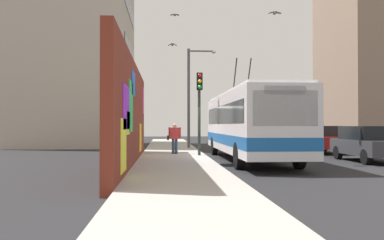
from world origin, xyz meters
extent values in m
plane|color=#232326|center=(0.00, 0.00, 0.00)|extent=(80.00, 80.00, 0.00)
cube|color=#ADA8A0|center=(0.00, 1.60, 0.07)|extent=(48.00, 3.20, 0.15)
cube|color=maroon|center=(-3.81, 3.35, 2.04)|extent=(14.38, 0.30, 4.07)
cube|color=yellow|center=(-0.23, 3.19, 1.04)|extent=(1.49, 0.02, 1.32)
cube|color=yellow|center=(-7.19, 3.19, 1.69)|extent=(1.18, 0.02, 0.72)
cube|color=green|center=(-6.12, 3.19, 2.26)|extent=(1.52, 0.02, 1.73)
cube|color=yellow|center=(-8.67, 3.19, 1.07)|extent=(1.54, 0.02, 1.48)
cube|color=#8C19D8|center=(-7.89, 3.19, 2.15)|extent=(2.02, 0.02, 1.30)
cube|color=#F2338C|center=(2.26, 3.19, 2.93)|extent=(0.97, 0.02, 1.43)
cube|color=blue|center=(-4.95, 3.19, 3.15)|extent=(1.57, 0.02, 0.90)
cube|color=#B2A899|center=(13.20, 9.20, 10.05)|extent=(10.28, 8.77, 20.11)
cube|color=black|center=(13.20, 4.79, 4.40)|extent=(8.74, 0.04, 1.10)
cube|color=black|center=(13.20, 4.79, 7.60)|extent=(8.74, 0.04, 1.10)
cube|color=black|center=(13.20, 4.79, 10.80)|extent=(8.74, 0.04, 1.10)
cube|color=gray|center=(15.70, -17.00, 9.81)|extent=(9.78, 8.40, 19.61)
cube|color=silver|center=(-1.41, -1.80, 1.72)|extent=(11.71, 2.49, 2.54)
cube|color=silver|center=(-1.41, -1.80, 3.05)|extent=(11.24, 2.29, 0.12)
cube|color=#1959A5|center=(-1.41, -1.80, 1.00)|extent=(11.73, 2.51, 0.44)
cube|color=black|center=(-7.25, -1.80, 2.17)|extent=(0.04, 2.12, 1.14)
cube|color=black|center=(-1.41, -1.80, 2.10)|extent=(10.78, 2.52, 0.81)
cube|color=orange|center=(-7.24, -1.80, 2.74)|extent=(0.06, 1.37, 0.28)
cylinder|color=black|center=(0.34, -2.15, 3.89)|extent=(1.43, 0.06, 2.00)
cylinder|color=black|center=(0.34, -1.45, 3.89)|extent=(1.43, 0.06, 2.00)
cylinder|color=black|center=(-5.16, -2.93, 0.50)|extent=(1.00, 0.28, 1.00)
cylinder|color=black|center=(-5.16, -0.67, 0.50)|extent=(1.00, 0.28, 1.00)
cylinder|color=black|center=(2.34, -2.93, 0.50)|extent=(1.00, 0.28, 1.00)
cylinder|color=black|center=(2.34, -0.67, 0.50)|extent=(1.00, 0.28, 1.00)
cube|color=#38383D|center=(-2.35, -7.00, 0.65)|extent=(4.23, 1.81, 0.66)
cube|color=black|center=(-2.26, -7.00, 1.28)|extent=(2.54, 1.63, 0.60)
cylinder|color=black|center=(-3.74, -6.19, 0.32)|extent=(0.64, 0.22, 0.64)
cylinder|color=black|center=(-0.95, -7.81, 0.32)|extent=(0.64, 0.22, 0.64)
cylinder|color=black|center=(-0.95, -6.19, 0.32)|extent=(0.64, 0.22, 0.64)
cube|color=#B21E19|center=(3.44, -7.00, 0.65)|extent=(4.36, 1.80, 0.66)
cube|color=black|center=(3.53, -7.00, 1.28)|extent=(2.62, 1.62, 0.60)
cylinder|color=black|center=(2.00, -7.80, 0.32)|extent=(0.64, 0.22, 0.64)
cylinder|color=black|center=(2.00, -6.20, 0.32)|extent=(0.64, 0.22, 0.64)
cylinder|color=black|center=(4.88, -7.80, 0.32)|extent=(0.64, 0.22, 0.64)
cylinder|color=black|center=(4.88, -6.20, 0.32)|extent=(0.64, 0.22, 0.64)
cube|color=black|center=(8.81, -7.00, 0.65)|extent=(4.91, 1.91, 0.66)
cube|color=black|center=(8.90, -7.00, 1.28)|extent=(2.95, 1.72, 0.60)
cylinder|color=black|center=(7.19, -7.86, 0.32)|extent=(0.64, 0.22, 0.64)
cylinder|color=black|center=(7.19, -6.14, 0.32)|extent=(0.64, 0.22, 0.64)
cylinder|color=black|center=(10.43, -7.86, 0.32)|extent=(0.64, 0.22, 0.64)
cylinder|color=black|center=(10.43, -6.14, 0.32)|extent=(0.64, 0.22, 0.64)
cube|color=navy|center=(15.02, -7.00, 0.65)|extent=(4.24, 1.89, 0.66)
cube|color=black|center=(15.10, -7.00, 1.28)|extent=(2.54, 1.70, 0.60)
cylinder|color=black|center=(13.62, -7.84, 0.32)|extent=(0.64, 0.22, 0.64)
cylinder|color=black|center=(13.62, -6.16, 0.32)|extent=(0.64, 0.22, 0.64)
cylinder|color=black|center=(16.42, -7.84, 0.32)|extent=(0.64, 0.22, 0.64)
cylinder|color=black|center=(16.42, -6.16, 0.32)|extent=(0.64, 0.22, 0.64)
cylinder|color=#2D3F59|center=(1.16, 1.44, 0.54)|extent=(0.14, 0.14, 0.77)
cylinder|color=#2D3F59|center=(1.16, 1.60, 0.54)|extent=(0.14, 0.14, 0.77)
cube|color=#BF3333|center=(1.16, 1.52, 1.21)|extent=(0.22, 0.45, 0.58)
cylinder|color=#BF3333|center=(1.16, 1.24, 1.24)|extent=(0.09, 0.09, 0.55)
cylinder|color=#BF3333|center=(1.16, 1.79, 1.24)|extent=(0.09, 0.09, 0.55)
sphere|color=tan|center=(1.16, 1.52, 1.60)|extent=(0.21, 0.21, 0.21)
cube|color=black|center=(1.16, 1.86, 0.97)|extent=(0.14, 0.10, 0.24)
cylinder|color=#2D382D|center=(0.02, 0.35, 2.17)|extent=(0.14, 0.14, 4.04)
cube|color=black|center=(-0.20, 0.35, 3.74)|extent=(0.20, 0.28, 0.84)
sphere|color=red|center=(-0.31, 0.35, 4.02)|extent=(0.18, 0.18, 0.18)
sphere|color=yellow|center=(-0.31, 0.35, 3.74)|extent=(0.18, 0.18, 0.18)
sphere|color=green|center=(-0.31, 0.35, 3.46)|extent=(0.18, 0.18, 0.18)
cylinder|color=#4C4C51|center=(7.05, 0.45, 3.40)|extent=(0.18, 0.18, 6.50)
cylinder|color=#4C4C51|center=(7.05, -0.39, 6.50)|extent=(0.10, 1.67, 0.10)
ellipsoid|color=silver|center=(7.05, -1.22, 6.45)|extent=(0.44, 0.28, 0.20)
ellipsoid|color=slate|center=(-2.36, -2.78, 6.54)|extent=(0.32, 0.14, 0.12)
cube|color=slate|center=(-2.36, -2.92, 6.57)|extent=(0.20, 0.27, 0.10)
cube|color=slate|center=(-2.36, -2.64, 6.57)|extent=(0.20, 0.27, 0.10)
ellipsoid|color=#47474C|center=(5.81, 1.40, 8.52)|extent=(0.32, 0.14, 0.12)
cube|color=#47474C|center=(5.81, 1.26, 8.55)|extent=(0.20, 0.28, 0.08)
cube|color=#47474C|center=(5.81, 1.54, 8.55)|extent=(0.20, 0.28, 0.08)
ellipsoid|color=#47474C|center=(5.76, 1.54, 6.64)|extent=(0.32, 0.14, 0.12)
cube|color=#47474C|center=(5.76, 1.40, 6.67)|extent=(0.20, 0.26, 0.14)
cube|color=#47474C|center=(5.76, 1.68, 6.67)|extent=(0.20, 0.26, 0.14)
cylinder|color=black|center=(-3.57, -0.60, 0.00)|extent=(1.38, 1.38, 0.00)
camera|label=1|loc=(-20.43, 2.08, 1.62)|focal=39.32mm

